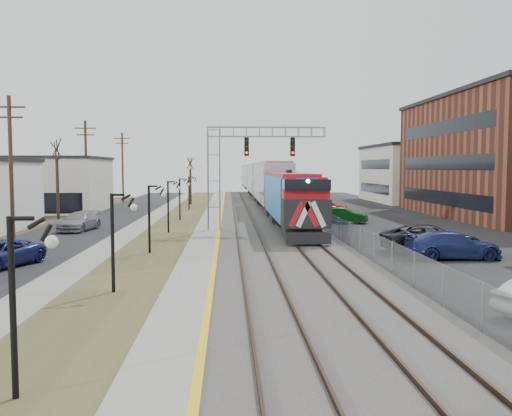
{
  "coord_description": "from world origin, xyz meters",
  "views": [
    {
      "loc": [
        0.59,
        -13.58,
        5.02
      ],
      "look_at": [
        2.26,
        18.82,
        2.6
      ],
      "focal_mm": 38.0,
      "sensor_mm": 36.0,
      "label": 1
    }
  ],
  "objects": [
    {
      "name": "track_far",
      "position": [
        5.5,
        35.0,
        0.28
      ],
      "size": [
        1.58,
        120.0,
        0.15
      ],
      "color": "#2D2119",
      "rests_on": "ballast_bed"
    },
    {
      "name": "platform",
      "position": [
        -1.0,
        35.0,
        0.12
      ],
      "size": [
        2.0,
        120.0,
        0.24
      ],
      "primitive_type": "cube",
      "color": "gray",
      "rests_on": "ground"
    },
    {
      "name": "lampposts",
      "position": [
        -4.0,
        18.29,
        2.0
      ],
      "size": [
        0.14,
        62.14,
        4.0
      ],
      "color": "black",
      "rests_on": "ground"
    },
    {
      "name": "fence",
      "position": [
        8.2,
        35.0,
        0.8
      ],
      "size": [
        0.04,
        120.0,
        1.6
      ],
      "primitive_type": "cube",
      "color": "gray",
      "rests_on": "ground"
    },
    {
      "name": "car_lot_c",
      "position": [
        12.57,
        17.46,
        0.81
      ],
      "size": [
        5.95,
        2.9,
        1.63
      ],
      "primitive_type": "imported",
      "rotation": [
        0.0,
        0.0,
        1.6
      ],
      "color": "black",
      "rests_on": "ground"
    },
    {
      "name": "parking_lot",
      "position": [
        16.0,
        35.0,
        0.02
      ],
      "size": [
        16.0,
        120.0,
        0.04
      ],
      "primitive_type": "cube",
      "color": "black",
      "rests_on": "ground"
    },
    {
      "name": "car_street_b",
      "position": [
        -11.21,
        29.81,
        0.73
      ],
      "size": [
        2.8,
        5.3,
        1.47
      ],
      "primitive_type": "imported",
      "rotation": [
        0.0,
        0.0,
        -0.15
      ],
      "color": "gray",
      "rests_on": "ground"
    },
    {
      "name": "car_lot_e",
      "position": [
        10.45,
        37.77,
        0.72
      ],
      "size": [
        4.42,
        2.2,
        1.45
      ],
      "primitive_type": "imported",
      "rotation": [
        0.0,
        0.0,
        1.69
      ],
      "color": "gray",
      "rests_on": "ground"
    },
    {
      "name": "utility_poles",
      "position": [
        -14.5,
        25.0,
        5.0
      ],
      "size": [
        0.28,
        80.28,
        10.0
      ],
      "color": "#4C3823",
      "rests_on": "ground"
    },
    {
      "name": "street_west",
      "position": [
        -11.5,
        35.0,
        0.02
      ],
      "size": [
        7.0,
        120.0,
        0.04
      ],
      "primitive_type": "cube",
      "color": "black",
      "rests_on": "ground"
    },
    {
      "name": "train",
      "position": [
        5.5,
        75.13,
        2.94
      ],
      "size": [
        3.0,
        108.65,
        5.33
      ],
      "color": "#1665B6",
      "rests_on": "ground"
    },
    {
      "name": "ballast_bed",
      "position": [
        4.0,
        35.0,
        0.1
      ],
      "size": [
        8.0,
        120.0,
        0.2
      ],
      "primitive_type": "cube",
      "color": "#595651",
      "rests_on": "ground"
    },
    {
      "name": "platform_edge",
      "position": [
        -0.12,
        35.0,
        0.24
      ],
      "size": [
        0.24,
        120.0,
        0.01
      ],
      "primitive_type": "cube",
      "color": "gold",
      "rests_on": "platform"
    },
    {
      "name": "signal_gantry",
      "position": [
        1.22,
        27.99,
        5.59
      ],
      "size": [
        9.0,
        1.07,
        8.15
      ],
      "color": "gray",
      "rests_on": "ground"
    },
    {
      "name": "ground",
      "position": [
        0.0,
        0.0,
        0.0
      ],
      "size": [
        160.0,
        160.0,
        0.0
      ],
      "primitive_type": "plane",
      "color": "#473D2D",
      "rests_on": "ground"
    },
    {
      "name": "bare_trees",
      "position": [
        -12.66,
        38.91,
        2.7
      ],
      "size": [
        12.3,
        42.3,
        5.95
      ],
      "color": "#382D23",
      "rests_on": "ground"
    },
    {
      "name": "grass_median",
      "position": [
        -4.0,
        35.0,
        0.03
      ],
      "size": [
        4.0,
        120.0,
        0.06
      ],
      "primitive_type": "cube",
      "color": "#434725",
      "rests_on": "ground"
    },
    {
      "name": "car_lot_f",
      "position": [
        11.09,
        34.61,
        0.68
      ],
      "size": [
        4.36,
        2.91,
        1.36
      ],
      "primitive_type": "imported",
      "rotation": [
        0.0,
        0.0,
        1.18
      ],
      "color": "#0C400F",
      "rests_on": "ground"
    },
    {
      "name": "sidewalk",
      "position": [
        -7.0,
        35.0,
        0.04
      ],
      "size": [
        2.0,
        120.0,
        0.08
      ],
      "primitive_type": "cube",
      "color": "gray",
      "rests_on": "ground"
    },
    {
      "name": "car_lot_g",
      "position": [
        11.33,
        44.93,
        0.79
      ],
      "size": [
        4.81,
        2.4,
        1.57
      ],
      "primitive_type": "imported",
      "rotation": [
        0.0,
        0.0,
        1.45
      ],
      "color": "#A0250C",
      "rests_on": "ground"
    },
    {
      "name": "car_lot_d",
      "position": [
        12.82,
        15.17,
        0.76
      ],
      "size": [
        5.24,
        2.13,
        1.52
      ],
      "primitive_type": "imported",
      "rotation": [
        0.0,
        0.0,
        1.57
      ],
      "color": "navy",
      "rests_on": "ground"
    },
    {
      "name": "track_near",
      "position": [
        2.0,
        35.0,
        0.28
      ],
      "size": [
        1.58,
        120.0,
        0.15
      ],
      "color": "#2D2119",
      "rests_on": "ballast_bed"
    }
  ]
}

